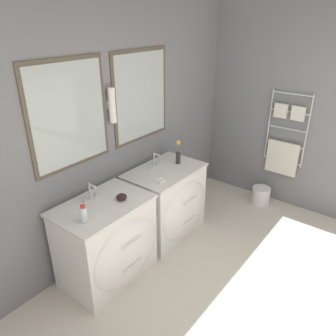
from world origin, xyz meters
TOP-DOWN VIEW (x-y plane):
  - wall_back at (0.00, 2.23)m, footprint 5.93×0.15m
  - wall_right at (2.19, 0.99)m, footprint 0.13×4.30m
  - vanity_left at (-0.33, 1.83)m, footprint 0.89×0.66m
  - vanity_right at (0.60, 1.83)m, footprint 0.89×0.66m
  - faucet_left at (-0.33, 2.02)m, footprint 0.17×0.10m
  - faucet_right at (0.60, 2.02)m, footprint 0.17×0.10m
  - toiletry_bottle at (-0.61, 1.77)m, footprint 0.06×0.06m
  - amenity_bowl at (-0.17, 1.78)m, footprint 0.10×0.10m
  - flower_vase at (0.83, 1.85)m, footprint 0.05×0.05m
  - soap_dish at (0.35, 1.73)m, footprint 0.11×0.07m
  - waste_bin at (1.92, 1.22)m, footprint 0.25×0.25m

SIDE VIEW (x-z plane):
  - waste_bin at x=1.92m, z-range 0.01..0.25m
  - vanity_left at x=-0.33m, z-range 0.01..0.84m
  - vanity_right at x=0.60m, z-range 0.01..0.84m
  - soap_dish at x=0.35m, z-range 0.83..0.87m
  - amenity_bowl at x=-0.17m, z-range 0.83..0.89m
  - toiletry_bottle at x=-0.61m, z-range 0.83..0.99m
  - faucet_left at x=-0.33m, z-range 0.83..0.99m
  - faucet_right at x=0.60m, z-range 0.83..0.99m
  - flower_vase at x=0.83m, z-range 0.80..1.09m
  - wall_right at x=2.19m, z-range -0.01..2.59m
  - wall_back at x=0.00m, z-range 0.01..2.61m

